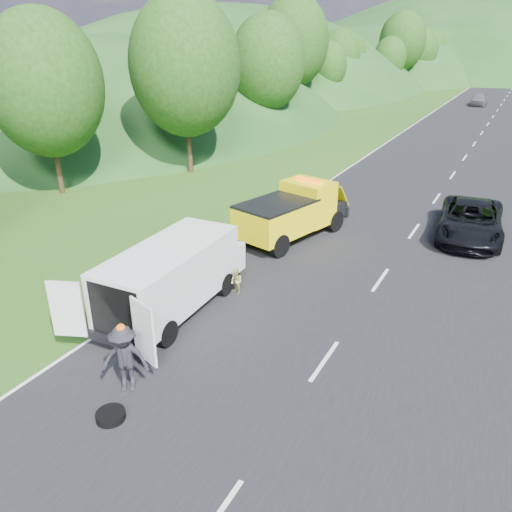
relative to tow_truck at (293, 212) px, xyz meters
The scene contains 12 objects.
ground 6.88m from the tow_truck, 73.50° to the right, with size 320.00×320.00×0.00m, color #38661E.
road_surface 33.90m from the tow_truck, 81.65° to the left, with size 14.00×200.00×0.02m, color black.
tree_line_left 56.19m from the tow_truck, 107.70° to the left, with size 14.00×140.00×14.00m, color #325F1B, non-canonical shape.
tow_truck is the anchor object (origin of this frame).
white_van 8.17m from the tow_truck, 95.16° to the right, with size 3.76×6.95×2.44m.
woman 5.76m from the tow_truck, 109.75° to the right, with size 0.67×0.49×1.84m, color silver.
child 6.24m from the tow_truck, 85.12° to the right, with size 0.47×0.37×0.97m, color tan.
worker 12.29m from the tow_truck, 86.65° to the right, with size 1.26×0.73×1.96m, color black.
suitcase 7.09m from the tow_truck, 106.68° to the right, with size 0.32×0.18×0.52m, color #595C45.
spare_tire 13.39m from the tow_truck, 85.23° to the right, with size 0.74×0.74×0.20m, color black.
passing_suv 8.42m from the tow_truck, 28.35° to the left, with size 2.77×6.02×1.67m, color black.
dist_car_a 55.64m from the tow_truck, 87.69° to the left, with size 1.90×4.71×1.60m, color #4E4F53.
Camera 1 is at (6.98, -13.63, 8.80)m, focal length 35.00 mm.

